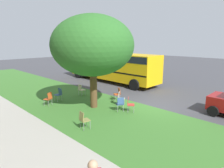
{
  "coord_description": "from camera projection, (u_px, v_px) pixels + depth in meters",
  "views": [
    {
      "loc": [
        -6.79,
        10.5,
        4.12
      ],
      "look_at": [
        2.1,
        1.49,
        1.31
      ],
      "focal_mm": 31.6,
      "sensor_mm": 36.0,
      "label": 1
    }
  ],
  "objects": [
    {
      "name": "chair_2",
      "position": [
        130.0,
        103.0,
        11.51
      ],
      "size": [
        0.58,
        0.58,
        0.88
      ],
      "color": "#B7332D",
      "rests_on": "ground"
    },
    {
      "name": "chair_3",
      "position": [
        84.0,
        119.0,
        9.24
      ],
      "size": [
        0.48,
        0.49,
        0.88
      ],
      "color": "olive",
      "rests_on": "ground"
    },
    {
      "name": "sidewalk_strip",
      "position": [
        39.0,
        150.0,
        7.56
      ],
      "size": [
        48.0,
        2.8,
        0.01
      ],
      "primitive_type": "cube",
      "color": "#ADA89E",
      "rests_on": "ground"
    },
    {
      "name": "chair_7",
      "position": [
        81.0,
        89.0,
        14.94
      ],
      "size": [
        0.45,
        0.45,
        0.88
      ],
      "color": "beige",
      "rests_on": "ground"
    },
    {
      "name": "chair_4",
      "position": [
        118.0,
        93.0,
        13.77
      ],
      "size": [
        0.57,
        0.57,
        0.88
      ],
      "color": "#C64C1E",
      "rests_on": "ground"
    },
    {
      "name": "school_bus",
      "position": [
        111.0,
        64.0,
        19.9
      ],
      "size": [
        10.4,
        2.8,
        2.88
      ],
      "color": "yellow",
      "rests_on": "ground"
    },
    {
      "name": "chair_1",
      "position": [
        120.0,
        103.0,
        11.58
      ],
      "size": [
        0.57,
        0.57,
        0.88
      ],
      "color": "#335184",
      "rests_on": "ground"
    },
    {
      "name": "grass_verge",
      "position": [
        117.0,
        119.0,
        10.62
      ],
      "size": [
        48.0,
        6.0,
        0.01
      ],
      "primitive_type": "cube",
      "color": "#3D752D",
      "rests_on": "ground"
    },
    {
      "name": "chair_5",
      "position": [
        120.0,
        97.0,
        12.73
      ],
      "size": [
        0.58,
        0.57,
        0.88
      ],
      "color": "#ADA393",
      "rests_on": "ground"
    },
    {
      "name": "chair_6",
      "position": [
        59.0,
        93.0,
        13.68
      ],
      "size": [
        0.44,
        0.44,
        0.88
      ],
      "color": "#335184",
      "rests_on": "ground"
    },
    {
      "name": "ground",
      "position": [
        151.0,
        105.0,
        12.84
      ],
      "size": [
        80.0,
        80.0,
        0.0
      ],
      "primitive_type": "plane",
      "color": "#424247"
    },
    {
      "name": "street_tree",
      "position": [
        93.0,
        46.0,
        11.67
      ],
      "size": [
        4.92,
        4.92,
        5.64
      ],
      "color": "brown",
      "rests_on": "ground"
    },
    {
      "name": "chair_0",
      "position": [
        49.0,
        98.0,
        12.63
      ],
      "size": [
        0.56,
        0.56,
        0.88
      ],
      "color": "#C64C1E",
      "rests_on": "ground"
    }
  ]
}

